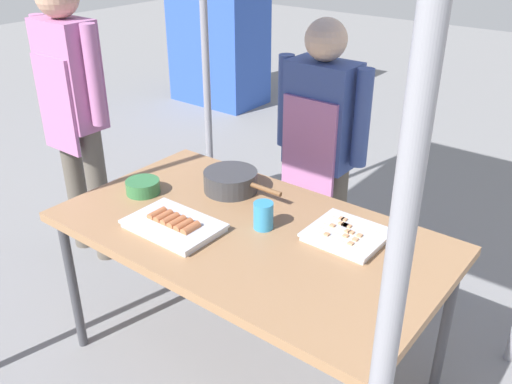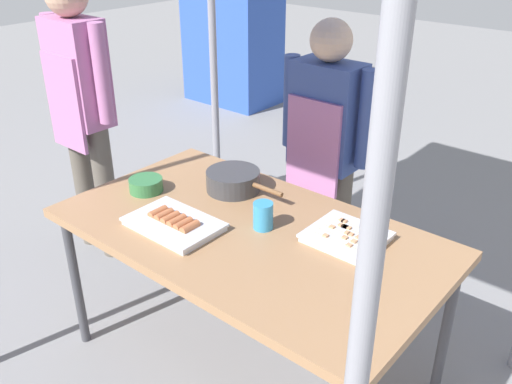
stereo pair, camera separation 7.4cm
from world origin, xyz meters
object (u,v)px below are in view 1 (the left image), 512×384
(tray_meat_skewers, at_px, (347,235))
(drink_cup_near_edge, at_px, (263,216))
(stall_table, at_px, (249,240))
(customer_nearby, at_px, (73,101))
(tray_grilled_sausages, at_px, (174,225))
(vendor_woman, at_px, (320,142))
(cooking_wok, at_px, (231,180))
(neighbor_stall_left, at_px, (217,7))
(condiment_bowl, at_px, (143,187))

(tray_meat_skewers, distance_m, drink_cup_near_edge, 0.34)
(stall_table, distance_m, tray_meat_skewers, 0.40)
(customer_nearby, bearing_deg, tray_grilled_sausages, -17.99)
(stall_table, bearing_deg, drink_cup_near_edge, 47.28)
(drink_cup_near_edge, xyz_separation_m, vendor_woman, (-0.17, 0.69, 0.06))
(cooking_wok, bearing_deg, drink_cup_near_edge, -28.98)
(stall_table, bearing_deg, cooking_wok, 141.51)
(stall_table, height_order, vendor_woman, vendor_woman)
(tray_grilled_sausages, height_order, cooking_wok, cooking_wok)
(drink_cup_near_edge, distance_m, vendor_woman, 0.72)
(vendor_woman, bearing_deg, tray_grilled_sausages, 83.01)
(tray_grilled_sausages, xyz_separation_m, cooking_wok, (-0.04, 0.41, 0.03))
(cooking_wok, xyz_separation_m, vendor_woman, (0.16, 0.51, 0.06))
(neighbor_stall_left, bearing_deg, stall_table, -46.85)
(tray_meat_skewers, xyz_separation_m, vendor_woman, (-0.48, 0.56, 0.10))
(vendor_woman, bearing_deg, drink_cup_near_edge, 103.62)
(stall_table, distance_m, neighbor_stall_left, 4.08)
(stall_table, relative_size, drink_cup_near_edge, 13.91)
(tray_meat_skewers, height_order, cooking_wok, cooking_wok)
(stall_table, height_order, cooking_wok, cooking_wok)
(vendor_woman, xyz_separation_m, customer_nearby, (-1.26, -0.55, 0.11))
(condiment_bowl, xyz_separation_m, customer_nearby, (-0.80, 0.23, 0.19))
(stall_table, relative_size, tray_meat_skewers, 5.45)
(customer_nearby, bearing_deg, neighbor_stall_left, 116.60)
(tray_grilled_sausages, xyz_separation_m, neighbor_stall_left, (-2.54, 3.16, 0.24))
(condiment_bowl, distance_m, vendor_woman, 0.91)
(tray_meat_skewers, distance_m, condiment_bowl, 0.97)
(condiment_bowl, xyz_separation_m, neighbor_stall_left, (-2.20, 3.02, 0.23))
(cooking_wok, relative_size, vendor_woman, 0.28)
(cooking_wok, distance_m, vendor_woman, 0.54)
(condiment_bowl, bearing_deg, customer_nearby, 164.05)
(stall_table, height_order, condiment_bowl, condiment_bowl)
(cooking_wok, distance_m, neighbor_stall_left, 3.72)
(tray_grilled_sausages, distance_m, drink_cup_near_edge, 0.37)
(customer_nearby, bearing_deg, condiment_bowl, -15.95)
(tray_grilled_sausages, xyz_separation_m, drink_cup_near_edge, (0.28, 0.23, 0.04))
(tray_meat_skewers, height_order, vendor_woman, vendor_woman)
(drink_cup_near_edge, height_order, customer_nearby, customer_nearby)
(drink_cup_near_edge, distance_m, neighbor_stall_left, 4.07)
(cooking_wok, bearing_deg, neighbor_stall_left, 132.34)
(vendor_woman, bearing_deg, neighbor_stall_left, -40.01)
(tray_meat_skewers, height_order, drink_cup_near_edge, drink_cup_near_edge)
(condiment_bowl, xyz_separation_m, drink_cup_near_edge, (0.63, 0.09, 0.03))
(tray_meat_skewers, bearing_deg, customer_nearby, 179.91)
(cooking_wok, height_order, condiment_bowl, cooking_wok)
(tray_grilled_sausages, height_order, customer_nearby, customer_nearby)
(condiment_bowl, bearing_deg, tray_meat_skewers, 13.58)
(tray_grilled_sausages, distance_m, customer_nearby, 1.23)
(cooking_wok, xyz_separation_m, neighbor_stall_left, (-2.50, 2.75, 0.21))
(tray_grilled_sausages, bearing_deg, cooking_wok, 95.91)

